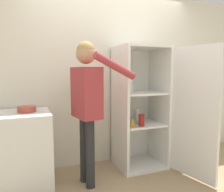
% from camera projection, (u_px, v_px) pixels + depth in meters
% --- Properties ---
extents(ground_plane, '(12.00, 12.00, 0.00)m').
position_uv_depth(ground_plane, '(140.00, 190.00, 2.53)').
color(ground_plane, tan).
extents(wall_back, '(7.00, 0.06, 2.55)m').
position_uv_depth(wall_back, '(110.00, 78.00, 3.29)').
color(wall_back, silver).
rests_on(wall_back, ground_plane).
extents(refrigerator, '(0.86, 1.25, 1.72)m').
position_uv_depth(refrigerator, '(149.00, 108.00, 3.07)').
color(refrigerator, white).
rests_on(refrigerator, ground_plane).
extents(person, '(0.71, 0.55, 1.72)m').
position_uv_depth(person, '(87.00, 95.00, 2.56)').
color(person, '#262628').
rests_on(person, ground_plane).
extents(counter, '(0.77, 0.65, 0.90)m').
position_uv_depth(counter, '(17.00, 150.00, 2.57)').
color(counter, white).
rests_on(counter, ground_plane).
extents(bowl, '(0.21, 0.21, 0.07)m').
position_uv_depth(bowl, '(27.00, 109.00, 2.57)').
color(bowl, '#B24738').
rests_on(bowl, counter).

